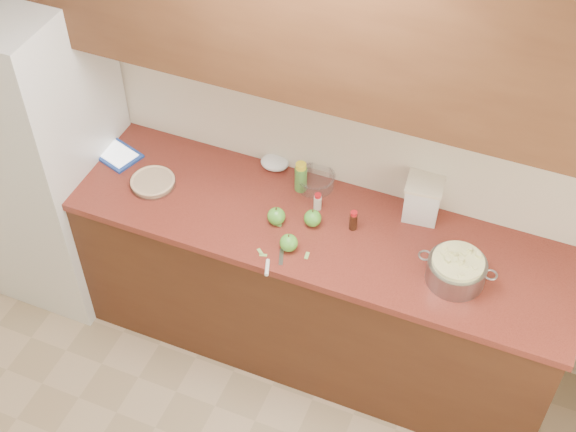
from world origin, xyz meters
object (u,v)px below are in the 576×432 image
at_px(pie, 153,182).
at_px(flour_canister, 423,198).
at_px(tablet, 117,155).
at_px(colander, 456,270).

distance_m(pie, flour_canister, 1.31).
bearing_deg(flour_canister, pie, -166.41).
relative_size(pie, tablet, 0.86).
height_order(pie, tablet, pie).
height_order(colander, flour_canister, flour_canister).
height_order(pie, colander, colander).
relative_size(colander, tablet, 1.32).
bearing_deg(pie, colander, -0.94).
bearing_deg(flour_canister, colander, -53.30).
relative_size(colander, flour_canister, 1.67).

